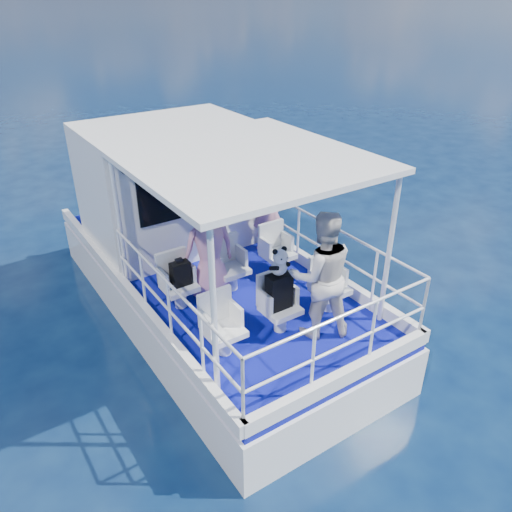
{
  "coord_description": "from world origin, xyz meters",
  "views": [
    {
      "loc": [
        -3.42,
        -5.63,
        5.16
      ],
      "look_at": [
        0.06,
        -0.4,
        1.74
      ],
      "focal_mm": 35.0,
      "sensor_mm": 36.0,
      "label": 1
    }
  ],
  "objects_px": {
    "passenger_stbd_aft": "(321,275)",
    "backpack_center": "(279,291)",
    "panda": "(279,261)",
    "passenger_port_fwd": "(209,249)"
  },
  "relations": [
    {
      "from": "passenger_port_fwd",
      "to": "backpack_center",
      "type": "xyz_separation_m",
      "value": [
        0.34,
        -1.31,
        -0.18
      ]
    },
    {
      "from": "passenger_stbd_aft",
      "to": "passenger_port_fwd",
      "type": "bearing_deg",
      "value": -40.7
    },
    {
      "from": "passenger_port_fwd",
      "to": "passenger_stbd_aft",
      "type": "height_order",
      "value": "passenger_stbd_aft"
    },
    {
      "from": "passenger_stbd_aft",
      "to": "backpack_center",
      "type": "height_order",
      "value": "passenger_stbd_aft"
    },
    {
      "from": "passenger_stbd_aft",
      "to": "panda",
      "type": "relative_size",
      "value": 4.68
    },
    {
      "from": "passenger_port_fwd",
      "to": "panda",
      "type": "height_order",
      "value": "passenger_port_fwd"
    },
    {
      "from": "backpack_center",
      "to": "panda",
      "type": "bearing_deg",
      "value": 68.04
    },
    {
      "from": "passenger_stbd_aft",
      "to": "backpack_center",
      "type": "distance_m",
      "value": 0.61
    },
    {
      "from": "passenger_stbd_aft",
      "to": "backpack_center",
      "type": "bearing_deg",
      "value": -13.07
    },
    {
      "from": "passenger_port_fwd",
      "to": "panda",
      "type": "relative_size",
      "value": 4.23
    }
  ]
}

